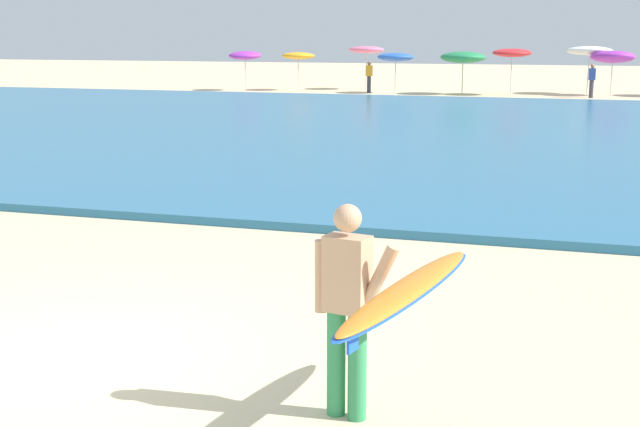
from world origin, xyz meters
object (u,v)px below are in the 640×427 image
beach_umbrella_1 (298,56)px  beach_umbrella_4 (463,57)px  beach_umbrella_0 (245,55)px  beach_umbrella_3 (396,57)px  beach_umbrella_7 (613,57)px  beach_umbrella_2 (366,50)px  beachgoer_near_row_left (369,76)px  beach_umbrella_6 (589,51)px  beach_umbrella_5 (512,53)px  surfer_with_board (375,297)px  beachgoer_near_row_mid (592,80)px

beach_umbrella_1 → beach_umbrella_4: 8.78m
beach_umbrella_0 → beach_umbrella_3: beach_umbrella_0 is taller
beach_umbrella_7 → beach_umbrella_1: bearing=-177.4°
beach_umbrella_2 → beach_umbrella_3: 3.29m
beachgoer_near_row_left → beach_umbrella_0: bearing=-176.8°
beach_umbrella_3 → beach_umbrella_6: (9.31, 2.19, 0.33)m
beach_umbrella_5 → beach_umbrella_6: (3.59, 1.87, 0.08)m
surfer_with_board → beach_umbrella_0: (-16.19, 37.22, 0.81)m
beach_umbrella_2 → beach_umbrella_3: beach_umbrella_2 is taller
beach_umbrella_0 → beach_umbrella_4: bearing=2.4°
beach_umbrella_0 → beach_umbrella_2: size_ratio=0.90×
beach_umbrella_7 → beach_umbrella_3: bearing=-172.2°
beach_umbrella_1 → beach_umbrella_4: bearing=-3.1°
beach_umbrella_1 → beachgoer_near_row_left: beach_umbrella_1 is taller
beach_umbrella_1 → beach_umbrella_5: size_ratio=0.89×
beach_umbrella_7 → beach_umbrella_6: bearing=145.4°
beach_umbrella_1 → beach_umbrella_4: size_ratio=0.90×
beach_umbrella_1 → beach_umbrella_2: size_ratio=0.86×
beach_umbrella_2 → beach_umbrella_5: size_ratio=1.03×
beach_umbrella_1 → beach_umbrella_3: bearing=-7.3°
beach_umbrella_3 → beach_umbrella_7: bearing=7.8°
beach_umbrella_5 → beach_umbrella_7: 4.82m
beach_umbrella_2 → beach_umbrella_5: (7.88, -2.15, -0.06)m
surfer_with_board → beach_umbrella_7: beach_umbrella_7 is taller
beach_umbrella_0 → beachgoer_near_row_left: beach_umbrella_0 is taller
beachgoer_near_row_mid → beach_umbrella_7: bearing=64.3°
beach_umbrella_1 → beach_umbrella_5: bearing=-1.9°
surfer_with_board → beach_umbrella_3: size_ratio=1.18×
beach_umbrella_3 → beach_umbrella_5: size_ratio=0.90×
beachgoer_near_row_mid → beach_umbrella_4: bearing=173.9°
surfer_with_board → beach_umbrella_4: size_ratio=1.07×
beachgoer_near_row_left → beach_umbrella_5: bearing=1.8°
surfer_with_board → beach_umbrella_4: beach_umbrella_4 is taller
beach_umbrella_0 → beachgoer_near_row_left: bearing=3.2°
beach_umbrella_5 → beach_umbrella_6: 4.05m
beach_umbrella_1 → beach_umbrella_7: size_ratio=0.90×
surfer_with_board → beach_umbrella_2: beach_umbrella_2 is taller
beach_umbrella_1 → beach_umbrella_6: (14.72, 1.49, 0.32)m
surfer_with_board → beach_umbrella_7: (2.28, 38.91, 0.84)m
beach_umbrella_0 → beachgoer_near_row_mid: 17.60m
beach_umbrella_7 → beach_umbrella_5: bearing=-166.7°
beach_umbrella_3 → beachgoer_near_row_mid: (9.52, -0.44, -0.96)m
beach_umbrella_2 → beach_umbrella_7: bearing=-4.8°
beach_umbrella_4 → beach_umbrella_2: bearing=157.8°
beach_umbrella_6 → beach_umbrella_7: size_ratio=1.07×
beach_umbrella_1 → beach_umbrella_7: 15.84m
surfer_with_board → beachgoer_near_row_mid: 37.07m
beach_umbrella_2 → beachgoer_near_row_left: beach_umbrella_2 is taller
beach_umbrella_3 → beach_umbrella_4: bearing=3.7°
beach_umbrella_1 → beachgoer_near_row_left: bearing=-8.4°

